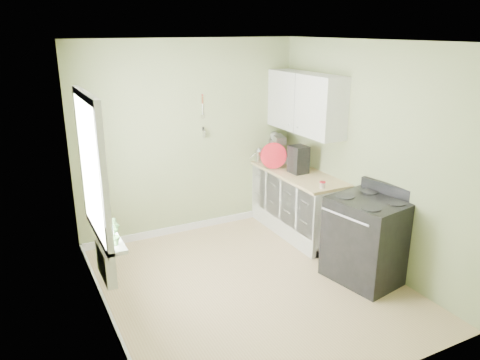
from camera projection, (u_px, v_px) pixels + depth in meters
name	position (u px, v px, depth m)	size (l,w,h in m)	color
floor	(251.00, 286.00, 5.38)	(3.20, 3.60, 0.02)	tan
ceiling	(253.00, 40.00, 4.53)	(3.20, 3.60, 0.02)	white
wall_back	(189.00, 139.00, 6.48)	(3.20, 0.02, 2.70)	#9EAA74
wall_left	(96.00, 198.00, 4.25)	(0.02, 3.60, 2.70)	#9EAA74
wall_right	(368.00, 156.00, 5.65)	(0.02, 3.60, 2.70)	#9EAA74
base_cabinets	(298.00, 204.00, 6.65)	(0.60, 1.60, 0.87)	white
countertop	(298.00, 174.00, 6.50)	(0.64, 1.60, 0.04)	#DBBF86
upper_cabinets	(305.00, 103.00, 6.35)	(0.35, 1.40, 0.80)	white
window	(91.00, 168.00, 4.46)	(0.06, 1.14, 1.44)	white
window_sill	(105.00, 231.00, 4.70)	(0.18, 1.14, 0.04)	white
radiator	(106.00, 263.00, 4.74)	(0.12, 0.50, 0.35)	white
wall_utensils	(203.00, 123.00, 6.48)	(0.02, 0.14, 0.58)	#DBBF86
stove	(367.00, 239.00, 5.39)	(0.84, 0.92, 1.11)	black
stand_mixer	(278.00, 149.00, 6.97)	(0.30, 0.40, 0.44)	#B2B2B7
kettle	(258.00, 155.00, 6.97)	(0.21, 0.12, 0.21)	silver
coffee_maker	(298.00, 160.00, 6.42)	(0.22, 0.24, 0.38)	black
red_tray	(274.00, 156.00, 6.61)	(0.37, 0.37, 0.02)	red
jar	(322.00, 185.00, 5.84)	(0.08, 0.08, 0.09)	#B8A494
plant_a	(114.00, 231.00, 4.30)	(0.15, 0.10, 0.29)	#467437
plant_b	(102.00, 211.00, 4.77)	(0.15, 0.12, 0.28)	#467437
plant_c	(97.00, 201.00, 4.98)	(0.18, 0.18, 0.33)	#467437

